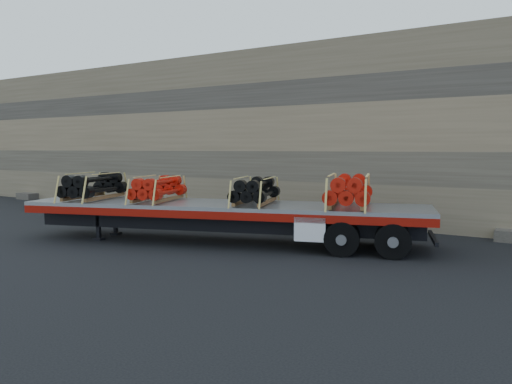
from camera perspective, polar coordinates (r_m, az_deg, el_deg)
ground at (r=15.32m, az=-1.18°, el=-5.96°), size 120.00×120.00×0.00m
rock_wall at (r=20.80m, az=8.65°, el=6.57°), size 44.00×3.00×7.00m
trailer at (r=15.43m, az=-3.80°, el=-3.55°), size 12.52×5.97×1.24m
bundle_front at (r=17.23m, az=-18.03°, el=0.57°), size 1.82×2.59×0.83m
bundle_midfront at (r=16.12m, az=-11.14°, el=0.31°), size 1.67×2.37×0.76m
bundle_midrear at (r=15.02m, az=-0.07°, el=0.07°), size 1.68×2.38×0.77m
bundle_rear at (r=14.58m, az=10.59°, el=0.06°), size 1.93×2.74×0.88m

